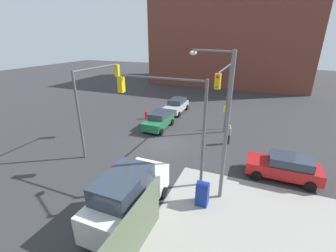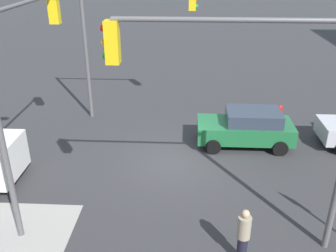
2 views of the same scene
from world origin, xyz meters
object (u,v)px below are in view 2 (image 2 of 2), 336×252
traffic_signal_nw_corner (257,93)px  traffic_signal_se_corner (127,26)px  pedestrian_crossing (243,235)px  fire_hydrant (279,114)px  traffic_signal_ne_corner (25,66)px  coupe_green (247,127)px

traffic_signal_nw_corner → traffic_signal_se_corner: bearing=-63.3°
traffic_signal_nw_corner → pedestrian_crossing: 3.85m
fire_hydrant → pedestrian_crossing: (3.00, 9.40, 0.40)m
traffic_signal_ne_corner → coupe_green: traffic_signal_ne_corner is taller
traffic_signal_nw_corner → coupe_green: bearing=-98.5°
traffic_signal_nw_corner → fire_hydrant: (-2.90, -8.70, -4.19)m
traffic_signal_nw_corner → fire_hydrant: traffic_signal_nw_corner is taller
pedestrian_crossing → fire_hydrant: bearing=162.2°
traffic_signal_se_corner → coupe_green: 7.20m
traffic_signal_se_corner → traffic_signal_nw_corner: bearing=116.7°
traffic_signal_nw_corner → fire_hydrant: bearing=-108.4°
coupe_green → pedestrian_crossing: bearing=81.5°
coupe_green → pedestrian_crossing: size_ratio=2.40×
fire_hydrant → coupe_green: coupe_green is taller
pedestrian_crossing → traffic_signal_se_corner: bearing=-155.5°
traffic_signal_se_corner → pedestrian_crossing: size_ratio=3.81×
traffic_signal_se_corner → pedestrian_crossing: 11.30m
traffic_signal_ne_corner → coupe_green: (-7.54, -4.10, -3.80)m
coupe_green → pedestrian_crossing: (1.04, 6.95, 0.05)m
pedestrian_crossing → coupe_green: bearing=171.4°
traffic_signal_nw_corner → coupe_green: (-0.94, -6.25, -3.83)m
traffic_signal_se_corner → fire_hydrant: traffic_signal_se_corner is taller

